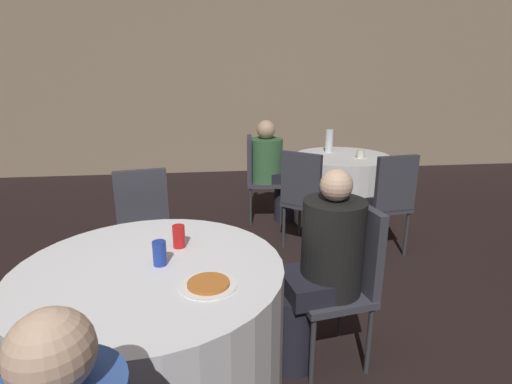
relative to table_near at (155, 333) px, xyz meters
name	(u,v)px	position (x,y,z in m)	size (l,w,h in m)	color
wall_back	(194,86)	(0.09, 4.83, 1.03)	(16.00, 0.06, 2.80)	gray
table_near	(155,333)	(0.00, 0.00, 0.00)	(1.30, 1.30, 0.74)	silver
table_far	(340,188)	(1.76, 2.40, 0.00)	(1.05, 1.05, 0.74)	white
chair_near_east	(347,271)	(1.05, 0.17, 0.19)	(0.46, 0.46, 0.95)	#383842
chair_near_north	(144,223)	(-0.19, 1.05, 0.19)	(0.47, 0.47, 0.95)	#383842
chair_far_south	(389,196)	(1.89, 1.46, 0.19)	(0.45, 0.45, 0.95)	#383842
chair_far_southwest	(304,192)	(1.16, 1.67, 0.19)	(0.56, 0.56, 0.95)	#383842
chair_far_west	(257,172)	(0.82, 2.49, 0.19)	(0.44, 0.44, 0.95)	#383842
person_black_shirt	(320,271)	(0.89, 0.15, 0.22)	(0.51, 0.37, 1.16)	black
person_green_jacket	(272,170)	(0.98, 2.48, 0.22)	(0.52, 0.39, 1.13)	black
pizza_plate_near	(208,284)	(0.28, -0.20, 0.38)	(0.25, 0.25, 0.02)	white
soda_can_blue	(160,253)	(0.05, 0.02, 0.43)	(0.07, 0.07, 0.12)	#1E38A5
soda_can_red	(179,236)	(0.13, 0.22, 0.43)	(0.07, 0.07, 0.12)	red
bottle_far	(329,141)	(1.66, 2.61, 0.50)	(0.09, 0.09, 0.26)	silver
cup_far	(361,154)	(1.91, 2.26, 0.42)	(0.08, 0.08, 0.09)	silver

